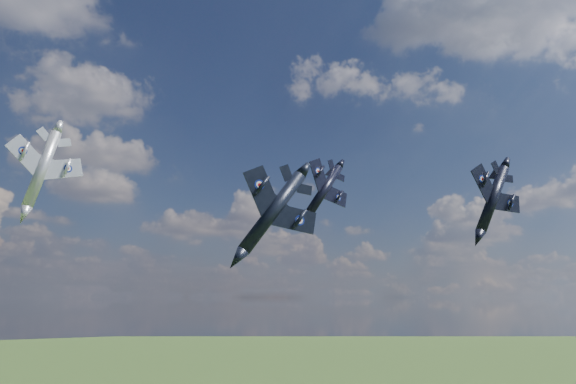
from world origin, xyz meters
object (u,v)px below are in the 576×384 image
jet_lead_navy (273,212)px  jet_high_navy (324,190)px  jet_right_navy (493,199)px  jet_left_silver (42,169)px

jet_lead_navy → jet_high_navy: bearing=46.3°
jet_lead_navy → jet_right_navy: size_ratio=1.14×
jet_high_navy → jet_left_silver: bearing=163.2°
jet_right_navy → jet_high_navy: jet_high_navy is taller
jet_high_navy → jet_left_silver: 39.93m
jet_lead_navy → jet_high_navy: jet_high_navy is taller
jet_right_navy → jet_left_silver: size_ratio=1.00×
jet_high_navy → jet_left_silver: jet_high_navy is taller
jet_right_navy → jet_left_silver: jet_left_silver is taller
jet_lead_navy → jet_high_navy: 22.07m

